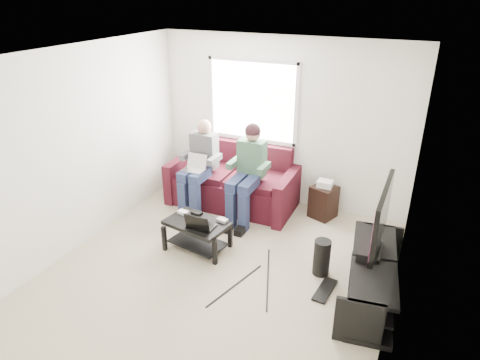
% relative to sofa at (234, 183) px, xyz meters
% --- Properties ---
extents(floor, '(4.50, 4.50, 0.00)m').
position_rel_sofa_xyz_m(floor, '(0.63, -1.82, -0.34)').
color(floor, '#BBB391').
rests_on(floor, ground).
extents(ceiling, '(4.50, 4.50, 0.00)m').
position_rel_sofa_xyz_m(ceiling, '(0.63, -1.82, 2.26)').
color(ceiling, white).
rests_on(ceiling, wall_back).
extents(wall_back, '(4.50, 0.00, 4.50)m').
position_rel_sofa_xyz_m(wall_back, '(0.63, 0.43, 0.96)').
color(wall_back, silver).
rests_on(wall_back, floor).
extents(wall_front, '(4.50, 0.00, 4.50)m').
position_rel_sofa_xyz_m(wall_front, '(0.63, -4.07, 0.96)').
color(wall_front, silver).
rests_on(wall_front, floor).
extents(wall_left, '(0.00, 4.50, 4.50)m').
position_rel_sofa_xyz_m(wall_left, '(-1.37, -1.82, 0.96)').
color(wall_left, silver).
rests_on(wall_left, floor).
extents(wall_right, '(0.00, 4.50, 4.50)m').
position_rel_sofa_xyz_m(wall_right, '(2.63, -1.82, 0.96)').
color(wall_right, silver).
rests_on(wall_right, floor).
extents(window, '(1.48, 0.04, 1.28)m').
position_rel_sofa_xyz_m(window, '(0.13, 0.41, 1.26)').
color(window, white).
rests_on(window, wall_back).
extents(sofa, '(2.01, 1.02, 0.94)m').
position_rel_sofa_xyz_m(sofa, '(0.00, 0.00, 0.00)').
color(sofa, '#49121A').
rests_on(sofa, floor).
extents(person_left, '(0.40, 0.70, 1.40)m').
position_rel_sofa_xyz_m(person_left, '(-0.40, -0.37, 0.43)').
color(person_left, navy).
rests_on(person_left, sofa).
extents(person_right, '(0.40, 0.71, 1.44)m').
position_rel_sofa_xyz_m(person_right, '(0.40, -0.35, 0.49)').
color(person_right, navy).
rests_on(person_right, sofa).
extents(laptop_silver, '(0.32, 0.22, 0.24)m').
position_rel_sofa_xyz_m(laptop_silver, '(-0.40, -0.53, 0.42)').
color(laptop_silver, silver).
rests_on(laptop_silver, person_left).
extents(coffee_table, '(0.89, 0.63, 0.41)m').
position_rel_sofa_xyz_m(coffee_table, '(0.14, -1.42, -0.04)').
color(coffee_table, black).
rests_on(coffee_table, floor).
extents(laptop_black, '(0.37, 0.29, 0.24)m').
position_rel_sofa_xyz_m(laptop_black, '(0.26, -1.50, 0.19)').
color(laptop_black, black).
rests_on(laptop_black, coffee_table).
extents(controller_a, '(0.15, 0.11, 0.04)m').
position_rel_sofa_xyz_m(controller_a, '(-0.14, -1.30, 0.09)').
color(controller_a, silver).
rests_on(controller_a, coffee_table).
extents(controller_b, '(0.16, 0.12, 0.04)m').
position_rel_sofa_xyz_m(controller_b, '(0.04, -1.24, 0.09)').
color(controller_b, black).
rests_on(controller_b, coffee_table).
extents(controller_c, '(0.15, 0.11, 0.04)m').
position_rel_sofa_xyz_m(controller_c, '(0.44, -1.27, 0.09)').
color(controller_c, gray).
rests_on(controller_c, coffee_table).
extents(tv_stand, '(0.69, 1.64, 0.52)m').
position_rel_sofa_xyz_m(tv_stand, '(2.40, -1.46, -0.11)').
color(tv_stand, black).
rests_on(tv_stand, floor).
extents(tv, '(0.12, 1.10, 0.81)m').
position_rel_sofa_xyz_m(tv, '(2.40, -1.36, 0.64)').
color(tv, black).
rests_on(tv, tv_stand).
extents(soundbar, '(0.12, 0.50, 0.10)m').
position_rel_sofa_xyz_m(soundbar, '(2.28, -1.36, 0.23)').
color(soundbar, black).
rests_on(soundbar, tv_stand).
extents(drink_cup, '(0.08, 0.08, 0.12)m').
position_rel_sofa_xyz_m(drink_cup, '(2.35, -0.83, 0.24)').
color(drink_cup, '#AD734A').
rests_on(drink_cup, tv_stand).
extents(console_white, '(0.30, 0.22, 0.06)m').
position_rel_sofa_xyz_m(console_white, '(2.40, -1.86, -0.03)').
color(console_white, silver).
rests_on(console_white, tv_stand).
extents(console_grey, '(0.34, 0.26, 0.08)m').
position_rel_sofa_xyz_m(console_grey, '(2.40, -1.16, -0.02)').
color(console_grey, gray).
rests_on(console_grey, tv_stand).
extents(console_black, '(0.38, 0.30, 0.07)m').
position_rel_sofa_xyz_m(console_black, '(2.40, -1.51, -0.03)').
color(console_black, black).
rests_on(console_black, tv_stand).
extents(subwoofer, '(0.20, 0.20, 0.46)m').
position_rel_sofa_xyz_m(subwoofer, '(1.78, -1.26, -0.11)').
color(subwoofer, black).
rests_on(subwoofer, floor).
extents(keyboard_floor, '(0.20, 0.48, 0.03)m').
position_rel_sofa_xyz_m(keyboard_floor, '(1.92, -1.57, -0.33)').
color(keyboard_floor, black).
rests_on(keyboard_floor, floor).
extents(end_table, '(0.34, 0.34, 0.60)m').
position_rel_sofa_xyz_m(end_table, '(1.43, 0.14, -0.07)').
color(end_table, black).
rests_on(end_table, floor).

